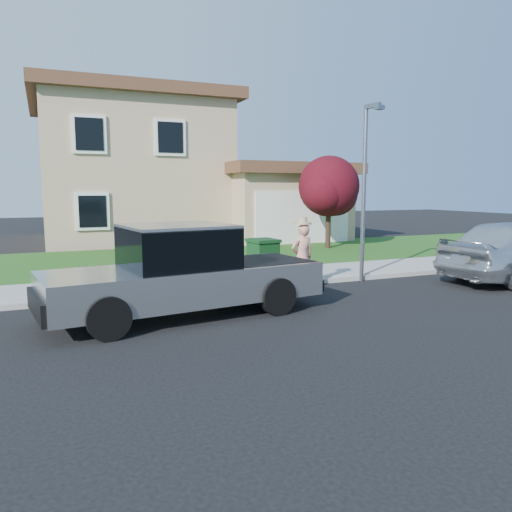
% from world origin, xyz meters
% --- Properties ---
extents(ground, '(80.00, 80.00, 0.00)m').
position_xyz_m(ground, '(0.00, 0.00, 0.00)').
color(ground, black).
rests_on(ground, ground).
extents(curb, '(40.00, 0.20, 0.12)m').
position_xyz_m(curb, '(1.00, 2.90, 0.06)').
color(curb, gray).
rests_on(curb, ground).
extents(sidewalk, '(40.00, 2.00, 0.15)m').
position_xyz_m(sidewalk, '(1.00, 4.00, 0.07)').
color(sidewalk, gray).
rests_on(sidewalk, ground).
extents(lawn, '(40.00, 7.00, 0.10)m').
position_xyz_m(lawn, '(1.00, 8.50, 0.05)').
color(lawn, '#1F4D16').
rests_on(lawn, ground).
extents(house, '(14.00, 11.30, 6.85)m').
position_xyz_m(house, '(1.31, 16.38, 3.17)').
color(house, tan).
rests_on(house, ground).
extents(pickup_truck, '(5.68, 2.56, 1.80)m').
position_xyz_m(pickup_truck, '(-1.55, 0.98, 0.84)').
color(pickup_truck, black).
rests_on(pickup_truck, ground).
extents(woman, '(0.63, 0.44, 1.81)m').
position_xyz_m(woman, '(1.73, 2.22, 0.86)').
color(woman, tan).
rests_on(woman, ground).
extents(ornamental_tree, '(2.70, 2.44, 3.71)m').
position_xyz_m(ornamental_tree, '(6.65, 9.06, 2.47)').
color(ornamental_tree, black).
rests_on(ornamental_tree, lawn).
extents(trash_bin, '(0.73, 0.82, 1.07)m').
position_xyz_m(trash_bin, '(1.08, 3.10, 0.69)').
color(trash_bin, '#0E3514').
rests_on(trash_bin, sidewalk).
extents(street_lamp, '(0.26, 0.61, 4.65)m').
position_xyz_m(street_lamp, '(3.86, 2.70, 2.65)').
color(street_lamp, slate).
rests_on(street_lamp, ground).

